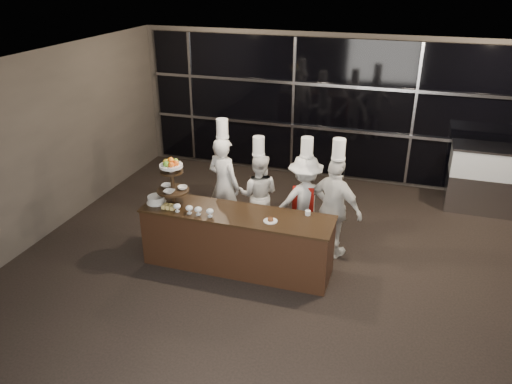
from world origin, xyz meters
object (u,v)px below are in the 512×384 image
(display_stand, at_px, (172,178))
(chef_a, at_px, (224,184))
(layer_cake, at_px, (156,199))
(chef_c, at_px, (305,200))
(buffet_counter, at_px, (237,240))
(chef_b, at_px, (259,194))
(chef_d, at_px, (335,207))
(display_case, at_px, (492,176))

(display_stand, bearing_deg, chef_a, 68.32)
(layer_cake, xyz_separation_m, chef_a, (0.67, 1.07, -0.10))
(chef_c, bearing_deg, buffet_counter, -126.83)
(buffet_counter, relative_size, layer_cake, 9.47)
(chef_a, height_order, chef_b, chef_a)
(display_stand, xyz_separation_m, chef_b, (0.98, 1.12, -0.61))
(layer_cake, xyz_separation_m, chef_d, (2.56, 0.84, -0.14))
(layer_cake, bearing_deg, chef_d, 18.19)
(buffet_counter, height_order, chef_c, chef_c)
(buffet_counter, xyz_separation_m, chef_b, (-0.02, 1.12, 0.26))
(chef_b, xyz_separation_m, chef_c, (0.80, -0.08, 0.04))
(buffet_counter, bearing_deg, layer_cake, -177.74)
(layer_cake, xyz_separation_m, chef_c, (2.04, 1.09, -0.20))
(buffet_counter, relative_size, display_stand, 3.81)
(chef_a, xyz_separation_m, chef_b, (0.58, 0.09, -0.14))
(chef_c, xyz_separation_m, chef_d, (0.52, -0.25, 0.06))
(chef_a, relative_size, chef_b, 1.15)
(chef_d, bearing_deg, chef_c, 154.46)
(display_case, bearing_deg, buffet_counter, -139.51)
(display_case, distance_m, chef_d, 3.46)
(display_case, distance_m, chef_b, 4.33)
(buffet_counter, height_order, layer_cake, layer_cake)
(chef_c, height_order, chef_d, chef_d)
(display_case, height_order, chef_d, chef_d)
(buffet_counter, relative_size, chef_a, 1.43)
(chef_b, height_order, chef_d, chef_d)
(display_case, distance_m, chef_c, 3.70)
(display_case, relative_size, chef_b, 0.87)
(chef_a, relative_size, chef_d, 1.03)
(display_case, xyz_separation_m, chef_c, (-2.99, -2.18, 0.08))
(display_stand, height_order, chef_d, chef_d)
(layer_cake, xyz_separation_m, chef_b, (1.25, 1.17, -0.24))
(buffet_counter, bearing_deg, display_case, 40.49)
(display_stand, relative_size, chef_d, 0.39)
(chef_b, bearing_deg, display_case, 29.01)
(chef_a, bearing_deg, display_stand, -111.68)
(display_stand, height_order, chef_b, chef_b)
(chef_c, relative_size, chef_d, 0.94)
(display_case, height_order, chef_b, chef_b)
(display_stand, bearing_deg, layer_cake, -169.33)
(chef_b, relative_size, chef_c, 0.95)
(display_case, xyz_separation_m, chef_b, (-3.79, -2.10, 0.04))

